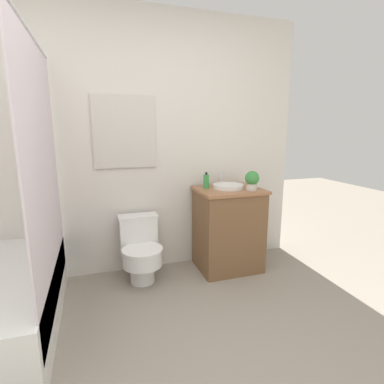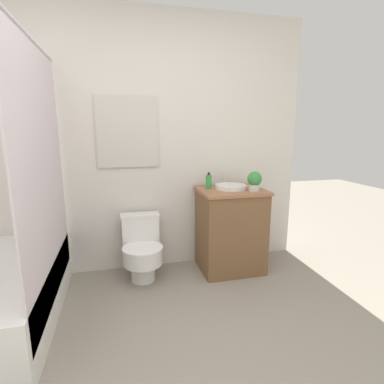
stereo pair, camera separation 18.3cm
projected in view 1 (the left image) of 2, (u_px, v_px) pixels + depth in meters
name	position (u px, v px, depth m)	size (l,w,h in m)	color
wall_back	(124.00, 145.00, 2.83)	(3.58, 0.07, 2.50)	silver
shower_area	(5.00, 297.00, 2.06)	(0.70, 1.46, 1.98)	white
toilet	(141.00, 250.00, 2.80)	(0.37, 0.49, 0.60)	white
vanity	(228.00, 229.00, 3.02)	(0.63, 0.52, 0.83)	brown
sink	(228.00, 186.00, 2.95)	(0.31, 0.34, 0.13)	white
soap_bottle	(206.00, 181.00, 2.96)	(0.06, 0.06, 0.16)	green
potted_plant	(252.00, 180.00, 2.85)	(0.14, 0.14, 0.19)	beige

